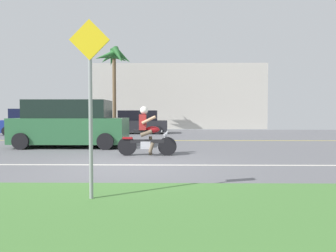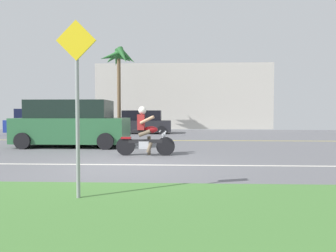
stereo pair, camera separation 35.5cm
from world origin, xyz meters
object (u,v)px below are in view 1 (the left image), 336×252
(suv_nearby, at_px, (71,124))
(palm_tree_0, at_px, (114,61))
(parked_car_0, at_px, (36,123))
(motorcyclist_distant, at_px, (34,128))
(street_sign, at_px, (90,93))
(parked_car_1, at_px, (136,123))
(motorcyclist, at_px, (147,135))

(suv_nearby, bearing_deg, palm_tree_0, 90.80)
(parked_car_0, bearing_deg, motorcyclist_distant, -68.13)
(suv_nearby, height_order, street_sign, street_sign)
(parked_car_1, bearing_deg, suv_nearby, -101.23)
(suv_nearby, distance_m, parked_car_1, 8.65)
(suv_nearby, xyz_separation_m, parked_car_1, (1.68, 8.48, -0.20))
(motorcyclist, height_order, parked_car_1, motorcyclist)
(palm_tree_0, xyz_separation_m, motorcyclist_distant, (-3.33, -6.06, -4.71))
(motorcyclist, bearing_deg, motorcyclist_distant, 134.51)
(motorcyclist_distant, bearing_deg, parked_car_0, 111.87)
(parked_car_1, bearing_deg, street_sign, -85.66)
(parked_car_0, relative_size, parked_car_1, 0.97)
(palm_tree_0, xyz_separation_m, street_sign, (3.08, -18.36, -3.58))
(parked_car_1, xyz_separation_m, street_sign, (1.25, -16.44, 0.97))
(parked_car_0, distance_m, street_sign, 17.15)
(motorcyclist, xyz_separation_m, motorcyclist_distant, (-6.83, 6.95, -0.11))
(motorcyclist_distant, xyz_separation_m, street_sign, (6.40, -12.30, 1.13))
(motorcyclist, distance_m, parked_car_1, 11.21)
(suv_nearby, distance_m, motorcyclist_distant, 5.57)
(palm_tree_0, bearing_deg, motorcyclist_distant, -118.77)
(suv_nearby, relative_size, parked_car_0, 1.06)
(palm_tree_0, height_order, street_sign, palm_tree_0)
(suv_nearby, height_order, motorcyclist_distant, suv_nearby)
(parked_car_1, relative_size, motorcyclist_distant, 3.31)
(suv_nearby, bearing_deg, parked_car_0, 122.45)
(motorcyclist_distant, relative_size, street_sign, 0.49)
(motorcyclist_distant, bearing_deg, motorcyclist, -45.49)
(palm_tree_0, bearing_deg, street_sign, -80.49)
(motorcyclist, relative_size, palm_tree_0, 0.31)
(palm_tree_0, relative_size, motorcyclist_distant, 4.59)
(parked_car_0, bearing_deg, parked_car_1, 9.82)
(parked_car_0, bearing_deg, suv_nearby, -57.55)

